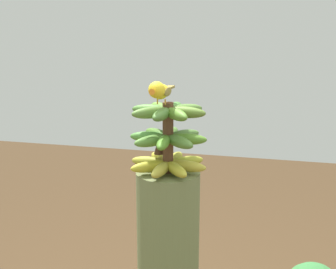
# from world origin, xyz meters

# --- Properties ---
(banana_bunch) EXTENTS (0.28, 0.28, 0.25)m
(banana_bunch) POSITION_xyz_m (0.00, 0.00, 1.23)
(banana_bunch) COLOR brown
(banana_bunch) RESTS_ON banana_tree
(perched_bird) EXTENTS (0.21, 0.06, 0.08)m
(perched_bird) POSITION_xyz_m (-0.05, 0.01, 1.40)
(perched_bird) COLOR #C68933
(perched_bird) RESTS_ON banana_bunch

